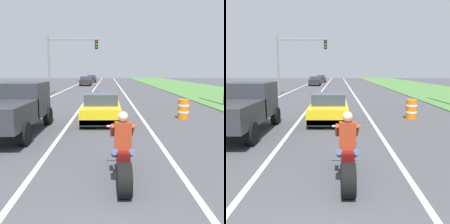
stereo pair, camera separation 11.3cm
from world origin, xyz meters
TOP-DOWN VIEW (x-y plane):
  - lane_stripe_left_solid at (-5.40, 20.00)m, footprint 0.14×120.00m
  - lane_stripe_right_solid at (1.80, 20.00)m, footprint 0.14×120.00m
  - lane_stripe_centre_dashed at (-1.80, 20.00)m, footprint 0.14×120.00m
  - motorcycle_with_rider at (0.35, 3.08)m, footprint 0.70×2.21m
  - sports_car_yellow at (-0.29, 10.23)m, footprint 1.84×4.30m
  - pickup_truck_left_lane_dark_grey at (-3.61, 7.61)m, footprint 2.02×4.80m
  - traffic_light_mast_near at (-4.39, 24.71)m, footprint 5.46×0.34m
  - construction_barrel_nearest at (3.94, 10.73)m, footprint 0.58×0.58m
  - distant_car_far_ahead at (-3.61, 39.65)m, footprint 1.80×4.00m
  - distant_car_further_ahead at (-3.35, 51.05)m, footprint 1.80×4.00m

SIDE VIEW (x-z plane):
  - lane_stripe_left_solid at x=-5.40m, z-range 0.00..0.01m
  - lane_stripe_right_solid at x=1.80m, z-range 0.00..0.01m
  - lane_stripe_centre_dashed at x=-1.80m, z-range 0.00..0.01m
  - construction_barrel_nearest at x=3.94m, z-range 0.00..1.00m
  - motorcycle_with_rider at x=0.35m, z-range -0.22..1.40m
  - sports_car_yellow at x=-0.29m, z-range -0.05..1.31m
  - distant_car_far_ahead at x=-3.61m, z-range 0.02..1.52m
  - distant_car_further_ahead at x=-3.35m, z-range 0.02..1.52m
  - pickup_truck_left_lane_dark_grey at x=-3.61m, z-range 0.12..2.10m
  - traffic_light_mast_near at x=-4.39m, z-range 1.05..7.05m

